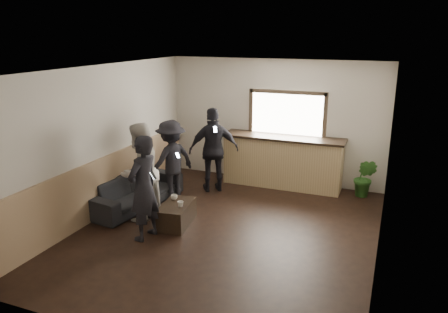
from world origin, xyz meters
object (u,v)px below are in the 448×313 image
at_px(potted_plant, 365,178).
at_px(person_a, 143,188).
at_px(person_b, 140,172).
at_px(cup_b, 180,204).
at_px(person_d, 214,150).
at_px(coffee_table, 176,214).
at_px(person_c, 171,160).
at_px(cup_a, 174,197).
at_px(sofa, 135,190).
at_px(bar_counter, 283,158).

xyz_separation_m(potted_plant, person_a, (-3.27, -3.36, 0.47)).
bearing_deg(person_a, person_b, -135.29).
bearing_deg(cup_b, person_a, -121.76).
bearing_deg(potted_plant, person_d, -165.25).
height_order(coffee_table, person_c, person_c).
height_order(cup_a, person_d, person_d).
bearing_deg(person_b, sofa, -128.10).
xyz_separation_m(bar_counter, cup_a, (-1.38, -2.56, -0.20)).
distance_m(coffee_table, person_b, 1.02).
bearing_deg(cup_a, person_d, 87.58).
relative_size(bar_counter, person_b, 1.49).
bearing_deg(sofa, coffee_table, -104.38).
height_order(person_a, person_c, person_a).
distance_m(sofa, potted_plant, 4.77).
height_order(sofa, person_c, person_c).
relative_size(sofa, potted_plant, 2.59).
relative_size(potted_plant, person_a, 0.47).
distance_m(potted_plant, person_b, 4.65).
bearing_deg(person_c, cup_b, 58.88).
xyz_separation_m(person_b, person_d, (0.67, 1.87, 0.01)).
height_order(sofa, cup_a, sofa).
distance_m(coffee_table, person_a, 0.99).
bearing_deg(potted_plant, coffee_table, -138.42).
bearing_deg(person_d, person_b, 38.35).
relative_size(bar_counter, person_c, 1.63).
relative_size(cup_a, person_a, 0.07).
height_order(coffee_table, person_b, person_b).
xyz_separation_m(person_c, person_d, (0.64, 0.74, 0.09)).
bearing_deg(potted_plant, person_b, -144.47).
bearing_deg(bar_counter, cup_b, -111.68).
xyz_separation_m(cup_a, person_d, (0.07, 1.70, 0.48)).
bearing_deg(bar_counter, potted_plant, -1.47).
relative_size(bar_counter, person_a, 1.51).
relative_size(bar_counter, coffee_table, 3.07).
distance_m(cup_a, person_d, 1.77).
distance_m(person_a, person_c, 1.87).
relative_size(person_b, person_d, 0.99).
distance_m(bar_counter, potted_plant, 1.80).
bearing_deg(sofa, potted_plant, -54.45).
relative_size(coffee_table, person_b, 0.48).
relative_size(cup_b, potted_plant, 0.13).
bearing_deg(coffee_table, potted_plant, 41.58).
height_order(sofa, cup_b, sofa).
height_order(sofa, person_d, person_d).
height_order(person_a, person_b, person_b).
distance_m(sofa, person_b, 0.91).
bearing_deg(person_c, bar_counter, 153.95).
relative_size(person_c, person_d, 0.90).
bearing_deg(bar_counter, person_b, -125.87).
height_order(person_b, person_d, person_d).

